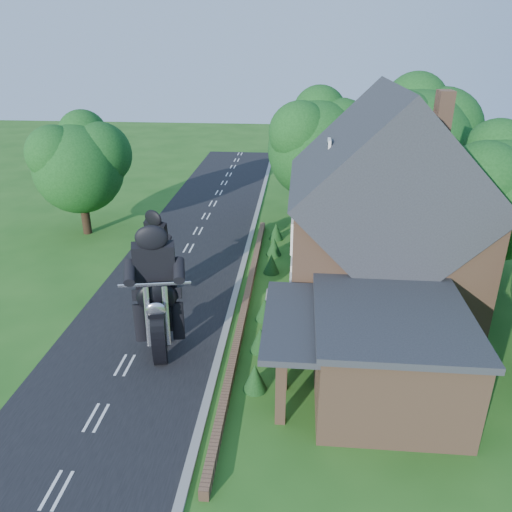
# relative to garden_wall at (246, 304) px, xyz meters

# --- Properties ---
(ground) EXTENTS (120.00, 120.00, 0.00)m
(ground) POSITION_rel_garden_wall_xyz_m (-4.30, -5.00, -0.20)
(ground) COLOR #245919
(ground) RESTS_ON ground
(road) EXTENTS (7.00, 80.00, 0.02)m
(road) POSITION_rel_garden_wall_xyz_m (-4.30, -5.00, -0.19)
(road) COLOR black
(road) RESTS_ON ground
(kerb) EXTENTS (0.30, 80.00, 0.12)m
(kerb) POSITION_rel_garden_wall_xyz_m (-0.65, -5.00, -0.14)
(kerb) COLOR gray
(kerb) RESTS_ON ground
(garden_wall) EXTENTS (0.30, 22.00, 0.40)m
(garden_wall) POSITION_rel_garden_wall_xyz_m (0.00, 0.00, 0.00)
(garden_wall) COLOR brown
(garden_wall) RESTS_ON ground
(house) EXTENTS (9.54, 8.64, 10.24)m
(house) POSITION_rel_garden_wall_xyz_m (6.19, 1.00, 4.14)
(house) COLOR brown
(house) RESTS_ON ground
(annex) EXTENTS (7.05, 5.94, 3.44)m
(annex) POSITION_rel_garden_wall_xyz_m (5.57, -5.80, 1.57)
(annex) COLOR brown
(annex) RESTS_ON ground
(tree_house_right) EXTENTS (6.51, 6.00, 8.40)m
(tree_house_right) POSITION_rel_garden_wall_xyz_m (12.35, 3.62, 4.99)
(tree_house_right) COLOR black
(tree_house_right) RESTS_ON ground
(tree_behind_house) EXTENTS (7.81, 7.20, 10.08)m
(tree_behind_house) POSITION_rel_garden_wall_xyz_m (9.88, 11.14, 6.03)
(tree_behind_house) COLOR black
(tree_behind_house) RESTS_ON ground
(tree_behind_left) EXTENTS (6.94, 6.40, 9.16)m
(tree_behind_left) POSITION_rel_garden_wall_xyz_m (3.86, 12.13, 5.53)
(tree_behind_left) COLOR black
(tree_behind_left) RESTS_ON ground
(tree_far_road) EXTENTS (6.08, 5.60, 7.84)m
(tree_far_road) POSITION_rel_garden_wall_xyz_m (-11.16, 9.11, 4.64)
(tree_far_road) COLOR black
(tree_far_road) RESTS_ON ground
(shrub_a) EXTENTS (0.90, 0.90, 1.10)m
(shrub_a) POSITION_rel_garden_wall_xyz_m (1.00, -6.00, 0.35)
(shrub_a) COLOR #103412
(shrub_a) RESTS_ON ground
(shrub_b) EXTENTS (0.90, 0.90, 1.10)m
(shrub_b) POSITION_rel_garden_wall_xyz_m (1.00, -3.50, 0.35)
(shrub_b) COLOR #103412
(shrub_b) RESTS_ON ground
(shrub_c) EXTENTS (0.90, 0.90, 1.10)m
(shrub_c) POSITION_rel_garden_wall_xyz_m (1.00, -1.00, 0.35)
(shrub_c) COLOR #103412
(shrub_c) RESTS_ON ground
(shrub_d) EXTENTS (0.90, 0.90, 1.10)m
(shrub_d) POSITION_rel_garden_wall_xyz_m (1.00, 4.00, 0.35)
(shrub_d) COLOR #103412
(shrub_d) RESTS_ON ground
(shrub_e) EXTENTS (0.90, 0.90, 1.10)m
(shrub_e) POSITION_rel_garden_wall_xyz_m (1.00, 6.50, 0.35)
(shrub_e) COLOR #103412
(shrub_e) RESTS_ON ground
(shrub_f) EXTENTS (0.90, 0.90, 1.10)m
(shrub_f) POSITION_rel_garden_wall_xyz_m (1.00, 9.00, 0.35)
(shrub_f) COLOR #103412
(shrub_f) RESTS_ON ground
(motorcycle_lead) EXTENTS (0.81, 1.89, 1.71)m
(motorcycle_lead) POSITION_rel_garden_wall_xyz_m (-3.02, -4.04, 0.65)
(motorcycle_lead) COLOR black
(motorcycle_lead) RESTS_ON ground
(motorcycle_follow) EXTENTS (0.98, 1.50, 1.38)m
(motorcycle_follow) POSITION_rel_garden_wall_xyz_m (-4.32, 0.80, 0.49)
(motorcycle_follow) COLOR black
(motorcycle_follow) RESTS_ON ground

